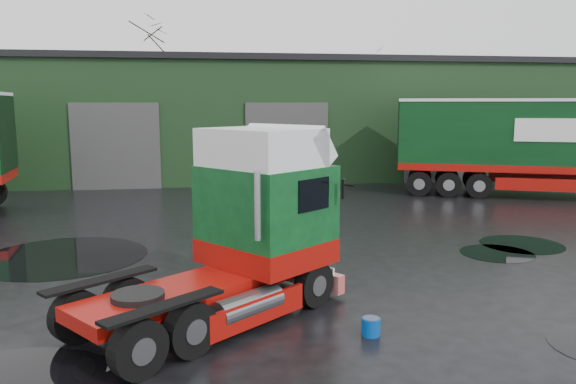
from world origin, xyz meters
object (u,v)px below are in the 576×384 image
object	(u,v)px
tree_back_a	(147,93)
tree_back_b	(357,106)
warehouse	(271,117)
wash_bucket	(371,327)
lorry_right	(547,148)
hero_tractor	(203,228)

from	to	relation	value
tree_back_a	tree_back_b	distance (m)	16.03
warehouse	tree_back_a	xyz separation A→B (m)	(-8.00, 10.00, 1.59)
warehouse	tree_back_a	size ratio (longest dim) A/B	3.41
wash_bucket	warehouse	bearing A→B (deg)	87.02
lorry_right	warehouse	bearing A→B (deg)	-114.07
warehouse	tree_back_a	distance (m)	12.90
wash_bucket	tree_back_b	world-z (taller)	tree_back_b
tree_back_b	warehouse	bearing A→B (deg)	-128.66
wash_bucket	tree_back_a	xyz separation A→B (m)	(-6.75, 33.99, 4.60)
warehouse	lorry_right	size ratio (longest dim) A/B	2.02
lorry_right	tree_back_b	distance (m)	21.21
tree_back_a	warehouse	bearing A→B (deg)	-51.34
lorry_right	wash_bucket	bearing A→B (deg)	-19.56
warehouse	hero_tractor	bearing A→B (deg)	-100.05
wash_bucket	tree_back_b	xyz separation A→B (m)	(9.25, 33.99, 3.60)
hero_tractor	tree_back_a	distance (m)	33.37
lorry_right	tree_back_a	xyz separation A→B (m)	(-18.44, 21.00, 2.65)
wash_bucket	tree_back_a	distance (m)	34.96
warehouse	hero_tractor	distance (m)	23.40
lorry_right	tree_back_a	world-z (taller)	tree_back_a
hero_tractor	wash_bucket	size ratio (longest dim) A/B	17.57
hero_tractor	wash_bucket	distance (m)	3.40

